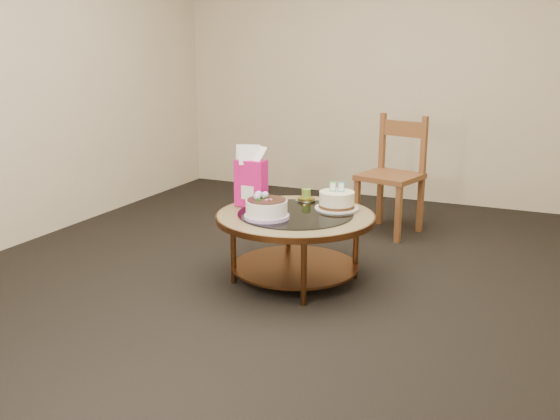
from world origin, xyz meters
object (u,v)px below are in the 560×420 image
at_px(coffee_table, 295,225).
at_px(decorated_cake, 266,210).
at_px(gift_bag, 251,177).
at_px(dining_chair, 393,174).
at_px(cream_cake, 337,201).

relative_size(coffee_table, decorated_cake, 3.63).
xyz_separation_m(coffee_table, gift_bag, (-0.34, 0.06, 0.28)).
relative_size(coffee_table, gift_bag, 2.55).
bearing_deg(coffee_table, dining_chair, 77.81).
height_order(cream_cake, gift_bag, gift_bag).
bearing_deg(decorated_cake, dining_chair, 74.92).
bearing_deg(coffee_table, decorated_cake, -123.74).
bearing_deg(gift_bag, decorated_cake, -46.66).
height_order(decorated_cake, dining_chair, dining_chair).
bearing_deg(gift_bag, dining_chair, 63.56).
distance_m(decorated_cake, gift_bag, 0.35).
xyz_separation_m(coffee_table, cream_cake, (0.21, 0.21, 0.14)).
distance_m(coffee_table, decorated_cake, 0.25).
height_order(coffee_table, dining_chair, dining_chair).
distance_m(coffee_table, gift_bag, 0.44).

